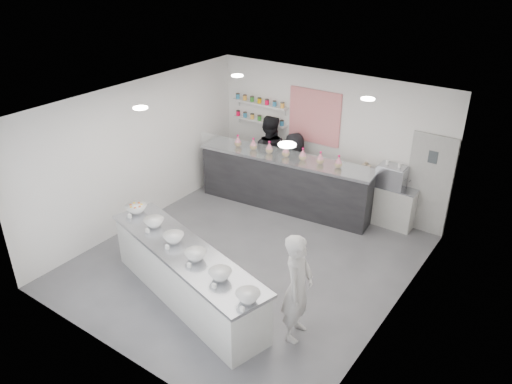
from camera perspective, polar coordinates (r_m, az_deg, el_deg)
floor at (r=9.51m, az=-0.93°, el=-7.78°), size 6.00×6.00×0.00m
ceiling at (r=8.18m, az=-1.08°, el=9.74°), size 6.00×6.00×0.00m
back_wall at (r=11.10m, az=8.22°, el=6.00°), size 5.50×0.00×5.50m
left_wall at (r=10.46m, az=-13.29°, el=4.21°), size 0.00×6.00×6.00m
right_wall at (r=7.65m, az=15.94°, el=-5.04°), size 0.00×6.00×6.00m
back_door at (r=10.51m, az=19.11°, el=0.80°), size 0.88×0.04×2.10m
pattern_panel at (r=11.08m, az=6.69°, el=8.53°), size 1.25×0.03×1.20m
jar_shelf_lower at (r=11.83m, az=0.44°, el=8.13°), size 1.45×0.22×0.04m
jar_shelf_upper at (r=11.70m, az=0.45°, el=10.07°), size 1.45×0.22×0.04m
preserve_jars at (r=11.72m, az=0.39°, el=9.39°), size 1.45×0.10×0.56m
downlight_0 at (r=8.39m, az=-13.08°, el=9.35°), size 0.24×0.24×0.02m
downlight_1 at (r=6.67m, az=3.58°, el=5.41°), size 0.24×0.24×0.02m
downlight_2 at (r=10.23m, az=-2.15°, el=13.15°), size 0.24×0.24×0.02m
downlight_3 at (r=8.87m, az=12.67°, el=10.35°), size 0.24×0.24×0.02m
prep_counter at (r=8.39m, az=-7.95°, el=-9.38°), size 3.64×1.71×0.97m
back_bar at (r=11.05m, az=3.32°, el=1.12°), size 4.00×1.13×1.22m
sneeze_guard at (r=10.45m, az=2.59°, el=4.24°), size 3.87×0.43×0.33m
espresso_ledge at (r=10.80m, az=14.58°, el=-1.40°), size 1.21×0.38×0.90m
espresso_machine at (r=10.49m, az=15.27°, el=1.73°), size 0.57×0.39×0.44m
cup_stacks at (r=10.70m, az=12.30°, el=2.21°), size 0.24×0.24×0.30m
prep_bowls at (r=8.08m, az=-8.20°, el=-6.20°), size 3.60×1.38×0.14m
label_cards at (r=7.74m, az=-9.89°, el=-8.29°), size 3.31×0.04×0.07m
cookie_bags at (r=10.74m, az=3.43°, el=4.73°), size 2.56×0.43×0.28m
woman_prep at (r=7.43m, az=4.79°, el=-10.86°), size 0.54×0.71×1.75m
staff_left at (r=11.58m, az=1.46°, el=4.26°), size 1.11×0.99×1.90m
staff_right at (r=11.30m, az=4.33°, el=2.82°), size 0.82×0.56×1.62m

